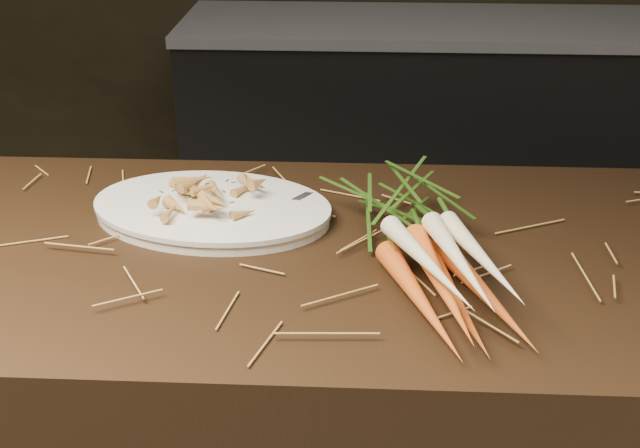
{
  "coord_description": "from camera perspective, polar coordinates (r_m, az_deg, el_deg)",
  "views": [
    {
      "loc": [
        0.05,
        -0.82,
        1.51
      ],
      "look_at": [
        -0.0,
        0.26,
        0.96
      ],
      "focal_mm": 45.0,
      "sensor_mm": 36.0,
      "label": 1
    }
  ],
  "objects": [
    {
      "name": "back_counter",
      "position": [
        3.2,
        7.17,
        6.86
      ],
      "size": [
        1.82,
        0.62,
        0.84
      ],
      "color": "black",
      "rests_on": "ground"
    },
    {
      "name": "straw_bedding",
      "position": [
        1.27,
        0.21,
        -1.31
      ],
      "size": [
        1.4,
        0.6,
        0.02
      ],
      "primitive_type": null,
      "color": "#AD7E40",
      "rests_on": "main_counter"
    },
    {
      "name": "root_veg_bunch",
      "position": [
        1.24,
        7.1,
        -0.27
      ],
      "size": [
        0.29,
        0.55,
        0.1
      ],
      "rotation": [
        0.0,
        0.0,
        0.24
      ],
      "color": "#D2470D",
      "rests_on": "main_counter"
    },
    {
      "name": "serving_platter",
      "position": [
        1.38,
        -7.68,
        0.88
      ],
      "size": [
        0.44,
        0.33,
        0.02
      ],
      "primitive_type": null,
      "rotation": [
        0.0,
        0.0,
        -0.16
      ],
      "color": "white",
      "rests_on": "main_counter"
    },
    {
      "name": "roasted_veg_heap",
      "position": [
        1.36,
        -7.77,
        2.14
      ],
      "size": [
        0.22,
        0.17,
        0.05
      ],
      "primitive_type": null,
      "rotation": [
        0.0,
        0.0,
        -0.16
      ],
      "color": "#A87738",
      "rests_on": "serving_platter"
    },
    {
      "name": "serving_fork",
      "position": [
        1.32,
        -2.03,
        0.47
      ],
      "size": [
        0.1,
        0.13,
        0.0
      ],
      "primitive_type": "cube",
      "rotation": [
        0.0,
        0.0,
        -0.62
      ],
      "color": "silver",
      "rests_on": "serving_platter"
    }
  ]
}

